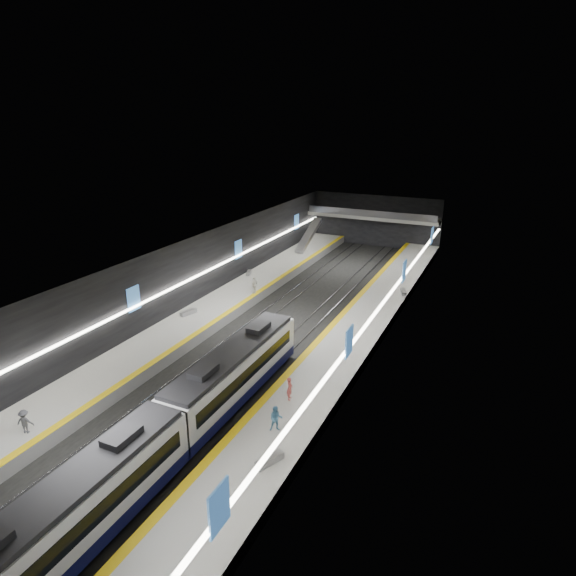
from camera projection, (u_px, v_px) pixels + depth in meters
The scene contains 26 objects.
ground at pixel (276, 331), 46.65m from camera, with size 70.00×70.00×0.00m, color black.
ceiling at pixel (275, 251), 43.91m from camera, with size 20.00×70.00×0.04m, color beige.
wall_left at pixel (188, 277), 49.27m from camera, with size 0.04×70.00×8.00m, color black.
wall_right at pixel (379, 309), 41.29m from camera, with size 0.04×70.00×8.00m, color black.
wall_back at pixel (375, 221), 75.04m from camera, with size 20.00×0.04×8.00m, color black.
platform_left at pixel (210, 313), 49.48m from camera, with size 5.00×70.00×1.00m, color slate.
tile_surface_left at pixel (210, 308), 49.30m from camera, with size 5.00×70.00×0.02m, color #A3A39F.
tactile_strip_left at pixel (228, 312), 48.42m from camera, with size 0.60×70.00×0.02m, color yellow.
platform_right at pixel (350, 340), 43.49m from camera, with size 5.00×70.00×1.00m, color slate.
tile_surface_right at pixel (350, 335), 43.31m from camera, with size 5.00×70.00×0.02m, color #A3A39F.
tactile_strip_right at pixel (327, 331), 44.19m from camera, with size 0.60×70.00×0.02m, color yellow.
rails at pixel (276, 330), 46.63m from camera, with size 6.52×70.00×0.12m.
train at pixel (170, 428), 28.67m from camera, with size 2.69×29.88×3.60m.
ad_posters at pixel (280, 284), 45.96m from camera, with size 19.94×53.50×2.20m.
cove_light_left at pixel (190, 280), 49.26m from camera, with size 0.25×68.60×0.12m, color white.
cove_light_right at pixel (377, 311), 41.44m from camera, with size 0.25×68.60×0.12m, color white.
mezzanine_bridge at pixel (372, 217), 72.92m from camera, with size 20.00×3.00×1.50m.
escalator at pixel (309, 235), 70.76m from camera, with size 1.20×8.00×0.60m, color #99999E.
bench_left_near at pixel (188, 312), 47.78m from camera, with size 0.49×1.78×0.43m, color #99999E.
bench_left_far at pixel (249, 273), 59.65m from camera, with size 0.44×1.60×0.39m, color #99999E.
bench_right_near at pixel (269, 460), 27.45m from camera, with size 0.51×1.82×0.44m, color #99999E.
bench_right_far at pixel (403, 292), 53.25m from camera, with size 0.46×1.67×0.41m, color #99999E.
passenger_right_a at pixel (290, 389), 33.41m from camera, with size 0.62×0.40×1.69m, color #D2534E.
passenger_right_b at pixel (276, 419), 30.09m from camera, with size 0.84×0.65×1.72m, color #538DB4.
passenger_left_a at pixel (254, 285), 53.14m from camera, with size 1.10×0.46×1.88m, color silver.
passenger_left_b at pixel (25, 422), 29.90m from camera, with size 1.04×0.60×1.61m, color #46474E.
Camera 1 is at (19.11, -37.87, 19.89)m, focal length 30.00 mm.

